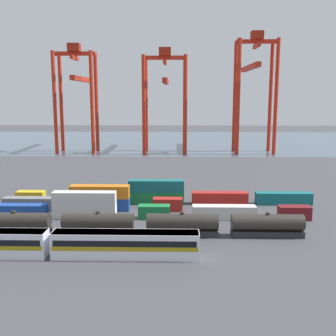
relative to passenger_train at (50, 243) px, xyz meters
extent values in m
plane|color=#424247|center=(8.12, 59.43, -2.14)|extent=(420.00, 420.00, 0.00)
cube|color=#475B6B|center=(8.12, 155.02, -2.14)|extent=(400.00, 110.00, 0.01)
cube|color=silver|center=(11.13, 0.00, -0.19)|extent=(21.36, 3.10, 3.90)
cube|color=#9E8414|center=(11.13, 0.00, -0.29)|extent=(20.93, 3.14, 0.64)
cube|color=black|center=(11.13, 0.00, 0.49)|extent=(20.50, 3.13, 0.90)
cube|color=slate|center=(11.13, 0.00, 1.58)|extent=(21.15, 2.85, 0.36)
cube|color=#232326|center=(-8.99, 9.57, -1.59)|extent=(12.00, 2.50, 1.10)
cylinder|color=#2D2823|center=(-8.99, 9.57, 0.31)|extent=(12.00, 2.71, 2.71)
cylinder|color=#2D2823|center=(-8.99, 9.57, 1.85)|extent=(0.70, 0.70, 0.36)
cube|color=#232326|center=(5.25, 9.57, -1.59)|extent=(12.00, 2.50, 1.10)
cylinder|color=#2D2823|center=(5.25, 9.57, 0.31)|extent=(12.00, 2.71, 2.71)
cylinder|color=#2D2823|center=(5.25, 9.57, 1.85)|extent=(0.70, 0.70, 0.36)
cube|color=#232326|center=(19.49, 9.57, -1.59)|extent=(12.00, 2.50, 1.10)
cylinder|color=#2D2823|center=(19.49, 9.57, 0.31)|extent=(12.00, 2.71, 2.71)
cylinder|color=#2D2823|center=(19.49, 9.57, 1.85)|extent=(0.70, 0.70, 0.36)
cube|color=#232326|center=(33.73, 9.57, -1.59)|extent=(12.00, 2.50, 1.10)
cylinder|color=#2D2823|center=(33.73, 9.57, 0.31)|extent=(12.00, 2.71, 2.71)
cylinder|color=#2D2823|center=(33.73, 9.57, 1.85)|extent=(0.70, 0.70, 0.36)
cube|color=#1C4299|center=(-12.64, 19.31, -0.84)|extent=(12.10, 2.44, 2.60)
cube|color=silver|center=(0.77, 19.31, -0.84)|extent=(12.10, 2.44, 2.60)
cube|color=silver|center=(0.77, 19.31, 1.76)|extent=(12.10, 2.44, 2.60)
cube|color=#197538|center=(14.19, 19.31, -0.84)|extent=(6.04, 2.44, 2.60)
cube|color=silver|center=(27.60, 19.31, -0.84)|extent=(12.10, 2.44, 2.60)
cube|color=maroon|center=(41.02, 19.31, -0.84)|extent=(6.04, 2.44, 2.60)
cube|color=slate|center=(-11.28, 24.84, -0.84)|extent=(12.10, 2.44, 2.60)
cube|color=#1C4299|center=(2.70, 24.84, -0.84)|extent=(12.10, 2.44, 2.60)
cube|color=orange|center=(2.70, 24.84, 1.76)|extent=(12.10, 2.44, 2.60)
cube|color=#AD211C|center=(16.68, 24.84, -0.84)|extent=(6.04, 2.44, 2.60)
cube|color=gold|center=(-13.71, 30.37, -0.84)|extent=(6.04, 2.44, 2.60)
cube|color=#1C4299|center=(0.17, 30.37, -0.84)|extent=(6.04, 2.44, 2.60)
cube|color=#197538|center=(14.05, 30.37, -0.84)|extent=(12.10, 2.44, 2.60)
cube|color=#146066|center=(14.05, 30.37, 1.76)|extent=(12.10, 2.44, 2.60)
cube|color=#AD211C|center=(27.93, 30.37, -0.84)|extent=(12.10, 2.44, 2.60)
cube|color=#146066|center=(41.81, 30.37, -0.84)|extent=(12.10, 2.44, 2.60)
cylinder|color=red|center=(-30.48, 107.62, 18.28)|extent=(1.50, 1.50, 40.86)
cylinder|color=red|center=(-15.49, 107.62, 18.28)|extent=(1.50, 1.50, 40.86)
cylinder|color=red|center=(-30.48, 116.68, 18.28)|extent=(1.50, 1.50, 40.86)
cylinder|color=red|center=(-15.49, 116.68, 18.28)|extent=(1.50, 1.50, 40.86)
cube|color=red|center=(-22.98, 112.15, 37.91)|extent=(16.59, 1.20, 1.60)
cube|color=red|center=(-22.98, 112.15, 36.31)|extent=(1.20, 10.65, 1.60)
cube|color=red|center=(-22.98, 124.52, 28.28)|extent=(2.00, 35.35, 2.00)
cube|color=maroon|center=(-22.98, 112.15, 40.31)|extent=(4.80, 4.00, 3.20)
cylinder|color=red|center=(5.37, 106.40, 17.44)|extent=(1.50, 1.50, 39.17)
cylinder|color=red|center=(21.78, 106.40, 17.44)|extent=(1.50, 1.50, 39.17)
cylinder|color=red|center=(5.37, 117.91, 17.44)|extent=(1.50, 1.50, 39.17)
cylinder|color=red|center=(21.78, 117.91, 17.44)|extent=(1.50, 1.50, 39.17)
cube|color=red|center=(13.57, 112.15, 36.23)|extent=(18.01, 1.20, 1.60)
cube|color=red|center=(13.57, 112.15, 34.63)|extent=(1.20, 13.11, 1.60)
cube|color=red|center=(13.57, 123.66, 27.31)|extent=(2.00, 32.87, 2.00)
cube|color=maroon|center=(13.57, 112.15, 38.63)|extent=(4.80, 4.00, 3.20)
cylinder|color=red|center=(42.69, 107.23, 20.53)|extent=(1.50, 1.50, 45.34)
cylinder|color=red|center=(57.56, 107.23, 20.53)|extent=(1.50, 1.50, 45.34)
cylinder|color=red|center=(42.69, 117.07, 20.53)|extent=(1.50, 1.50, 45.34)
cylinder|color=red|center=(57.56, 117.07, 20.53)|extent=(1.50, 1.50, 45.34)
cube|color=red|center=(50.13, 112.15, 42.40)|extent=(16.47, 1.20, 1.60)
cube|color=red|center=(50.13, 112.15, 40.80)|extent=(1.20, 11.44, 1.60)
cube|color=red|center=(50.13, 125.78, 33.26)|extent=(2.00, 38.93, 2.00)
cube|color=maroon|center=(50.13, 112.15, 44.80)|extent=(4.80, 4.00, 3.20)
camera|label=1|loc=(18.51, -56.06, 21.16)|focal=43.47mm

